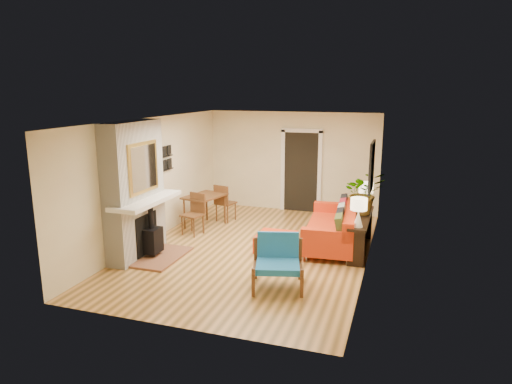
% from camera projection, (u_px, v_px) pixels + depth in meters
% --- Properties ---
extents(room_shell, '(6.50, 6.50, 6.50)m').
position_uv_depth(room_shell, '(310.00, 169.00, 11.22)').
color(room_shell, tan).
rests_on(room_shell, ground).
extents(fireplace, '(1.09, 1.68, 2.60)m').
position_uv_depth(fireplace, '(136.00, 193.00, 8.64)').
color(fireplace, white).
rests_on(fireplace, ground).
extents(sofa, '(1.13, 2.33, 0.89)m').
position_uv_depth(sofa, '(336.00, 227.00, 9.40)').
color(sofa, silver).
rests_on(sofa, ground).
extents(ottoman, '(0.74, 0.74, 0.37)m').
position_uv_depth(ottoman, '(276.00, 242.00, 9.01)').
color(ottoman, silver).
rests_on(ottoman, ground).
extents(blue_chair, '(0.99, 0.97, 0.85)m').
position_uv_depth(blue_chair, '(278.00, 258.00, 7.49)').
color(blue_chair, brown).
rests_on(blue_chair, ground).
extents(dining_table, '(0.99, 1.74, 0.91)m').
position_uv_depth(dining_table, '(207.00, 202.00, 10.63)').
color(dining_table, brown).
rests_on(dining_table, ground).
extents(console_table, '(0.34, 1.85, 0.72)m').
position_uv_depth(console_table, '(361.00, 224.00, 9.00)').
color(console_table, black).
rests_on(console_table, ground).
extents(lamp_near, '(0.30, 0.30, 0.54)m').
position_uv_depth(lamp_near, '(359.00, 209.00, 8.22)').
color(lamp_near, white).
rests_on(lamp_near, console_table).
extents(lamp_far, '(0.30, 0.30, 0.54)m').
position_uv_depth(lamp_far, '(366.00, 192.00, 9.57)').
color(lamp_far, white).
rests_on(lamp_far, console_table).
extents(houseplant, '(0.99, 0.93, 0.87)m').
position_uv_depth(houseplant, '(363.00, 193.00, 9.07)').
color(houseplant, '#1E5919').
rests_on(houseplant, console_table).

